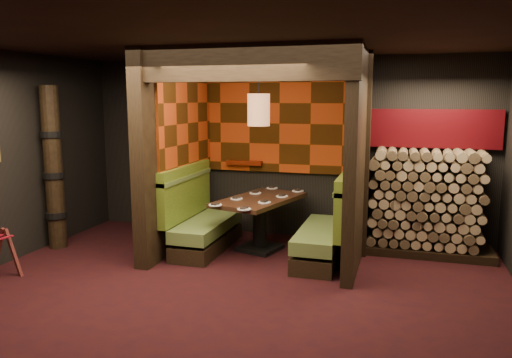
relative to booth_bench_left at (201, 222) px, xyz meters
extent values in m
cube|color=black|center=(0.96, -1.65, -0.41)|extent=(6.50, 5.50, 0.02)
cube|color=black|center=(0.96, -1.65, 2.46)|extent=(6.50, 5.50, 0.02)
cube|color=black|center=(0.96, 1.11, 1.02)|extent=(6.50, 0.02, 2.85)
cube|color=black|center=(0.96, -4.41, 1.02)|extent=(6.50, 0.02, 2.85)
cube|color=black|center=(-0.39, 0.00, 1.02)|extent=(0.20, 2.20, 2.85)
cube|color=black|center=(2.26, 0.05, 1.02)|extent=(0.15, 2.10, 2.85)
cube|color=black|center=(0.94, -0.95, 2.23)|extent=(2.85, 0.18, 0.44)
cube|color=#A7340D|center=(0.94, 1.06, 1.42)|extent=(2.40, 0.06, 1.55)
cube|color=#A7340D|center=(-0.27, 0.17, 1.45)|extent=(0.04, 1.85, 1.45)
cube|color=#5F1706|center=(0.36, 1.00, 0.78)|extent=(0.60, 0.12, 0.07)
cube|color=black|center=(0.11, 0.00, -0.29)|extent=(0.55, 1.60, 0.22)
cube|color=#5C7436|center=(0.11, 0.00, -0.04)|extent=(0.55, 1.60, 0.18)
cube|color=#52641F|center=(-0.23, 0.00, 0.35)|extent=(0.12, 1.60, 0.78)
cube|color=#5C7436|center=(-0.23, 0.00, 0.70)|extent=(0.15, 1.60, 0.06)
cube|color=black|center=(1.79, 0.00, -0.29)|extent=(0.55, 1.60, 0.22)
cube|color=#5C7436|center=(1.79, 0.00, -0.04)|extent=(0.55, 1.60, 0.18)
cube|color=#52641F|center=(2.12, 0.00, 0.35)|extent=(0.12, 1.60, 0.78)
cube|color=#5C7436|center=(2.12, 0.00, 0.70)|extent=(0.15, 1.60, 0.06)
cube|color=black|center=(0.86, 0.18, -0.37)|extent=(0.68, 0.68, 0.06)
cylinder|color=black|center=(0.86, 0.18, -0.04)|extent=(0.20, 0.20, 0.72)
cube|color=#362011|center=(0.86, 0.18, 0.35)|extent=(1.17, 1.64, 0.06)
cylinder|color=white|center=(0.43, -0.49, 0.39)|extent=(0.18, 0.18, 0.01)
cube|color=black|center=(0.43, -0.49, 0.41)|extent=(0.10, 0.12, 0.02)
cylinder|color=white|center=(0.88, -0.61, 0.39)|extent=(0.18, 0.18, 0.01)
cube|color=black|center=(0.88, -0.61, 0.41)|extent=(0.10, 0.12, 0.02)
cylinder|color=white|center=(0.56, 0.00, 0.39)|extent=(0.18, 0.18, 0.01)
cube|color=black|center=(0.56, 0.00, 0.41)|extent=(0.10, 0.12, 0.02)
cylinder|color=white|center=(1.01, -0.12, 0.39)|extent=(0.18, 0.18, 0.01)
cube|color=black|center=(1.01, -0.12, 0.41)|extent=(0.10, 0.12, 0.02)
cylinder|color=white|center=(0.70, 0.49, 0.39)|extent=(0.18, 0.18, 0.01)
cube|color=black|center=(0.70, 0.49, 0.41)|extent=(0.10, 0.12, 0.02)
cylinder|color=white|center=(1.15, 0.37, 0.39)|extent=(0.18, 0.18, 0.01)
cube|color=black|center=(1.15, 0.37, 0.41)|extent=(0.10, 0.12, 0.02)
cylinder|color=white|center=(0.84, 0.98, 0.39)|extent=(0.18, 0.18, 0.01)
cube|color=black|center=(0.84, 0.98, 0.41)|extent=(0.10, 0.12, 0.02)
cylinder|color=white|center=(1.28, 0.86, 0.39)|extent=(0.18, 0.18, 0.01)
cube|color=black|center=(1.28, 0.86, 0.41)|extent=(0.10, 0.12, 0.02)
cylinder|color=#AD6E43|center=(0.86, 0.13, 1.65)|extent=(0.31, 0.31, 0.45)
sphere|color=#FFC672|center=(0.86, 0.13, 1.65)|extent=(0.18, 0.18, 0.18)
cylinder|color=black|center=(0.86, 0.13, 2.16)|extent=(0.02, 0.02, 0.57)
cube|color=#4E1B18|center=(-1.83, -1.72, -0.12)|extent=(0.29, 0.10, 0.63)
cylinder|color=black|center=(-2.09, -0.55, 0.80)|extent=(0.26, 0.26, 2.40)
cylinder|color=black|center=(-2.09, -0.55, 0.10)|extent=(0.31, 0.31, 0.09)
cylinder|color=black|center=(-2.09, -0.55, 0.70)|extent=(0.31, 0.31, 0.09)
cylinder|color=black|center=(-2.09, -0.55, 1.30)|extent=(0.31, 0.31, 0.09)
cube|color=black|center=(3.25, 0.70, -0.34)|extent=(1.73, 0.70, 0.12)
cube|color=brown|center=(3.25, 0.70, 0.41)|extent=(1.73, 0.70, 1.38)
cube|color=maroon|center=(3.25, 1.03, 1.38)|extent=(1.83, 0.10, 0.56)
cube|color=black|center=(2.35, 0.31, 1.02)|extent=(0.08, 0.08, 2.85)
camera|label=1|loc=(2.84, -6.65, 1.82)|focal=35.00mm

